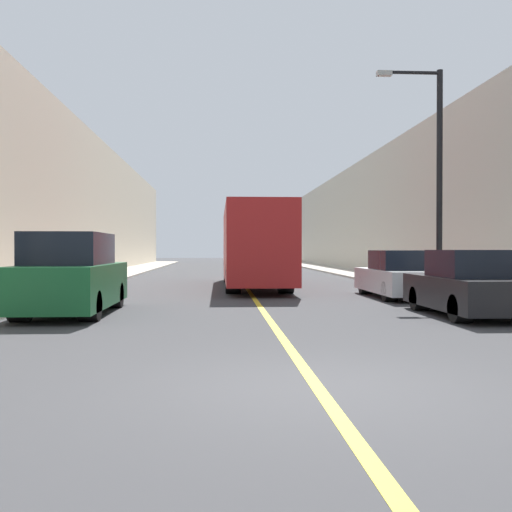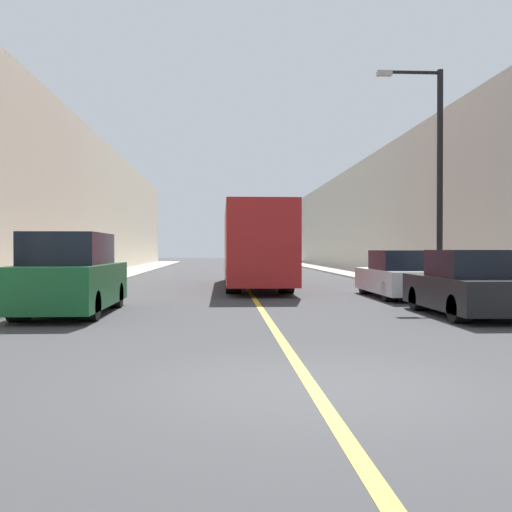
# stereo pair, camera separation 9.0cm
# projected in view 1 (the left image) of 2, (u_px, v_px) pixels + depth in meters

# --- Properties ---
(ground_plane) EXTENTS (200.00, 200.00, 0.00)m
(ground_plane) POSITION_uv_depth(u_px,v_px,m) (318.00, 389.00, 6.78)
(ground_plane) COLOR #38383A
(sidewalk_left) EXTENTS (2.68, 72.00, 0.10)m
(sidewalk_left) POSITION_uv_depth(u_px,v_px,m) (116.00, 274.00, 36.27)
(sidewalk_left) COLOR #B2AA9E
(sidewalk_left) RESTS_ON ground
(sidewalk_right) EXTENTS (2.68, 72.00, 0.10)m
(sidewalk_right) POSITION_uv_depth(u_px,v_px,m) (355.00, 274.00, 37.18)
(sidewalk_right) COLOR #B2AA9E
(sidewalk_right) RESTS_ON ground
(building_row_left) EXTENTS (4.00, 72.00, 8.66)m
(building_row_left) POSITION_uv_depth(u_px,v_px,m) (60.00, 204.00, 36.01)
(building_row_left) COLOR beige
(building_row_left) RESTS_ON ground
(building_row_right) EXTENTS (4.00, 72.00, 7.76)m
(building_row_right) POSITION_uv_depth(u_px,v_px,m) (408.00, 212.00, 37.34)
(building_row_right) COLOR #B7B2A3
(building_row_right) RESTS_ON ground
(road_center_line) EXTENTS (0.16, 72.00, 0.01)m
(road_center_line) POSITION_uv_depth(u_px,v_px,m) (237.00, 275.00, 36.72)
(road_center_line) COLOR gold
(road_center_line) RESTS_ON ground
(bus) EXTENTS (2.41, 11.91, 3.25)m
(bus) POSITION_uv_depth(u_px,v_px,m) (253.00, 245.00, 24.97)
(bus) COLOR #AD1E1E
(bus) RESTS_ON ground
(parked_suv_left) EXTENTS (1.91, 4.92, 1.97)m
(parked_suv_left) POSITION_uv_depth(u_px,v_px,m) (71.00, 277.00, 14.50)
(parked_suv_left) COLOR #145128
(parked_suv_left) RESTS_ON ground
(car_right_near) EXTENTS (1.82, 4.25, 1.57)m
(car_right_near) POSITION_uv_depth(u_px,v_px,m) (469.00, 286.00, 14.12)
(car_right_near) COLOR black
(car_right_near) RESTS_ON ground
(car_right_mid) EXTENTS (1.78, 4.79, 1.55)m
(car_right_mid) POSITION_uv_depth(u_px,v_px,m) (398.00, 276.00, 19.48)
(car_right_mid) COLOR silver
(car_right_mid) RESTS_ON ground
(street_lamp_right) EXTENTS (2.25, 0.24, 7.51)m
(street_lamp_right) POSITION_uv_depth(u_px,v_px,m) (434.00, 167.00, 20.13)
(street_lamp_right) COLOR black
(street_lamp_right) RESTS_ON sidewalk_right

